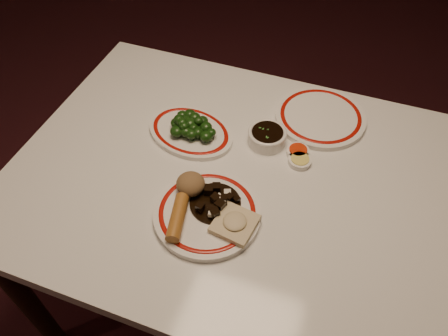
% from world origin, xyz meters
% --- Properties ---
extents(ground, '(7.00, 7.00, 0.00)m').
position_xyz_m(ground, '(0.00, 0.00, 0.00)').
color(ground, black).
rests_on(ground, ground).
extents(dining_table, '(1.20, 0.90, 0.75)m').
position_xyz_m(dining_table, '(0.00, 0.00, 0.66)').
color(dining_table, white).
rests_on(dining_table, ground).
extents(main_plate, '(0.29, 0.29, 0.02)m').
position_xyz_m(main_plate, '(-0.02, -0.15, 0.76)').
color(main_plate, white).
rests_on(main_plate, dining_table).
extents(rice_mound, '(0.07, 0.07, 0.05)m').
position_xyz_m(rice_mound, '(-0.08, -0.10, 0.79)').
color(rice_mound, brown).
rests_on(rice_mound, main_plate).
extents(spring_roll, '(0.06, 0.13, 0.03)m').
position_xyz_m(spring_roll, '(-0.08, -0.20, 0.79)').
color(spring_roll, '#A26727').
rests_on(spring_roll, main_plate).
extents(fried_wonton, '(0.11, 0.11, 0.03)m').
position_xyz_m(fried_wonton, '(0.06, -0.16, 0.78)').
color(fried_wonton, '#C5B58B').
rests_on(fried_wonton, main_plate).
extents(stirfry_heap, '(0.13, 0.13, 0.03)m').
position_xyz_m(stirfry_heap, '(-0.01, -0.12, 0.78)').
color(stirfry_heap, black).
rests_on(stirfry_heap, main_plate).
extents(broccoli_plate, '(0.30, 0.28, 0.02)m').
position_xyz_m(broccoli_plate, '(-0.17, 0.10, 0.76)').
color(broccoli_plate, white).
rests_on(broccoli_plate, dining_table).
extents(broccoli_pile, '(0.14, 0.11, 0.05)m').
position_xyz_m(broccoli_pile, '(-0.17, 0.10, 0.79)').
color(broccoli_pile, '#23471C').
rests_on(broccoli_pile, broccoli_plate).
extents(soy_bowl, '(0.11, 0.11, 0.04)m').
position_xyz_m(soy_bowl, '(0.04, 0.15, 0.77)').
color(soy_bowl, white).
rests_on(soy_bowl, dining_table).
extents(sweet_sour_dish, '(0.06, 0.06, 0.02)m').
position_xyz_m(sweet_sour_dish, '(0.14, 0.13, 0.76)').
color(sweet_sour_dish, white).
rests_on(sweet_sour_dish, dining_table).
extents(mustard_dish, '(0.06, 0.06, 0.02)m').
position_xyz_m(mustard_dish, '(0.15, 0.10, 0.76)').
color(mustard_dish, white).
rests_on(mustard_dish, dining_table).
extents(far_plate, '(0.35, 0.35, 0.02)m').
position_xyz_m(far_plate, '(0.17, 0.29, 0.76)').
color(far_plate, white).
rests_on(far_plate, dining_table).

